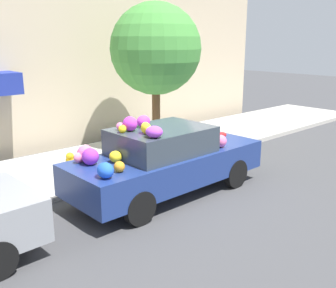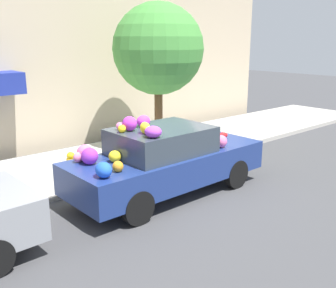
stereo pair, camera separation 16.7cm
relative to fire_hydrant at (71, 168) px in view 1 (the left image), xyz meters
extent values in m
plane|color=#424244|center=(1.41, -1.60, -0.48)|extent=(60.00, 60.00, 0.00)
cube|color=#B2ADA3|center=(1.41, 1.10, -0.41)|extent=(24.00, 3.20, 0.14)
cube|color=#C6B293|center=(1.41, 3.35, 2.66)|extent=(18.00, 0.30, 6.28)
cylinder|color=brown|center=(3.41, 1.03, 0.64)|extent=(0.24, 0.24, 1.96)
sphere|color=#47933D|center=(3.41, 1.03, 2.52)|extent=(2.59, 2.59, 2.59)
cylinder|color=gold|center=(0.00, 0.00, -0.07)|extent=(0.20, 0.20, 0.55)
sphere|color=gold|center=(0.00, 0.00, 0.26)|extent=(0.18, 0.18, 0.18)
cube|color=navy|center=(1.41, -1.71, 0.16)|extent=(4.49, 1.69, 0.63)
cube|color=#333D47|center=(1.23, -1.71, 0.75)|extent=(2.03, 1.47, 0.54)
cylinder|color=black|center=(2.79, -0.94, -0.16)|extent=(0.65, 0.19, 0.65)
cylinder|color=black|center=(2.80, -2.45, -0.16)|extent=(0.65, 0.19, 0.65)
cylinder|color=black|center=(0.01, -0.96, -0.16)|extent=(0.65, 0.19, 0.65)
cylinder|color=black|center=(0.02, -2.47, -0.16)|extent=(0.65, 0.19, 0.65)
ellipsoid|color=yellow|center=(0.13, -1.60, 0.59)|extent=(0.26, 0.28, 0.23)
ellipsoid|color=purple|center=(0.59, -2.23, 1.12)|extent=(0.36, 0.39, 0.22)
ellipsoid|color=yellow|center=(0.65, -1.90, 1.13)|extent=(0.23, 0.31, 0.23)
sphere|color=yellow|center=(0.37, -1.52, 1.09)|extent=(0.21, 0.21, 0.16)
ellipsoid|color=#B236C2|center=(2.50, -1.65, 0.56)|extent=(0.20, 0.22, 0.16)
sphere|color=pink|center=(2.49, -2.23, 0.62)|extent=(0.37, 0.37, 0.28)
sphere|color=white|center=(2.61, -1.50, 0.60)|extent=(0.32, 0.32, 0.25)
ellipsoid|color=red|center=(3.17, -1.70, 0.55)|extent=(0.27, 0.24, 0.14)
sphere|color=white|center=(2.54, -1.42, 0.59)|extent=(0.31, 0.31, 0.22)
ellipsoid|color=purple|center=(1.00, -1.39, 1.14)|extent=(0.37, 0.34, 0.25)
sphere|color=pink|center=(-0.25, -1.13, 0.64)|extent=(0.35, 0.35, 0.32)
ellipsoid|color=blue|center=(-0.50, -2.21, 0.61)|extent=(0.35, 0.41, 0.27)
sphere|color=purple|center=(3.11, -1.39, 0.60)|extent=(0.34, 0.34, 0.25)
sphere|color=orange|center=(-0.15, -2.12, 0.58)|extent=(0.25, 0.25, 0.20)
ellipsoid|color=pink|center=(-0.40, -1.15, 0.58)|extent=(0.26, 0.21, 0.21)
ellipsoid|color=purple|center=(0.58, -1.49, 1.16)|extent=(0.32, 0.34, 0.29)
sphere|color=purple|center=(2.30, -1.08, 0.55)|extent=(0.15, 0.15, 0.15)
sphere|color=pink|center=(0.47, -1.31, 1.10)|extent=(0.17, 0.17, 0.16)
ellipsoid|color=green|center=(3.01, -1.10, 0.54)|extent=(0.27, 0.24, 0.12)
ellipsoid|color=black|center=(2.60, -1.08, 0.53)|extent=(0.25, 0.25, 0.11)
sphere|color=purple|center=(-0.31, -1.40, 0.64)|extent=(0.46, 0.46, 0.33)
camera|label=1|loc=(-3.98, -7.67, 2.79)|focal=42.00mm
camera|label=2|loc=(-3.86, -7.78, 2.79)|focal=42.00mm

